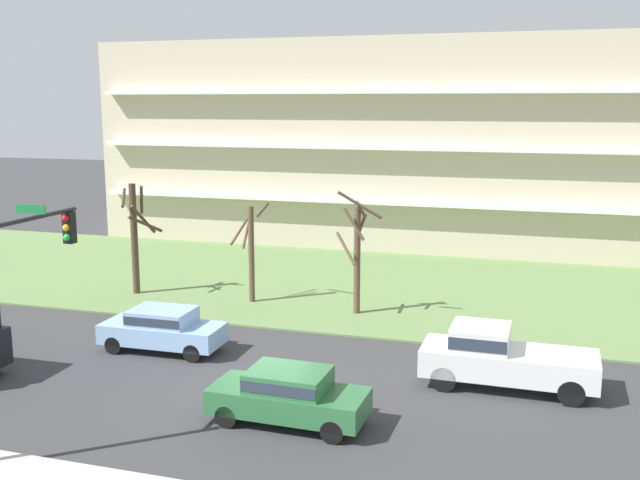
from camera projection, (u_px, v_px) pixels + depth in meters
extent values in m
plane|color=#38383A|center=(270.00, 392.00, 23.14)|extent=(160.00, 160.00, 0.00)
cube|color=#66844C|center=(372.00, 286.00, 36.29)|extent=(80.00, 16.00, 0.08)
cube|color=beige|center=(420.00, 143.00, 47.61)|extent=(39.86, 10.54, 12.62)
cube|color=white|center=(402.00, 203.00, 42.81)|extent=(38.27, 0.90, 0.24)
cube|color=white|center=(403.00, 148.00, 42.24)|extent=(38.27, 0.90, 0.24)
cube|color=white|center=(405.00, 91.00, 41.66)|extent=(38.27, 0.90, 0.24)
cylinder|color=#4C3828|center=(134.00, 240.00, 34.33)|extent=(0.32, 0.32, 5.23)
cylinder|color=#4C3828|center=(141.00, 200.00, 34.10)|extent=(0.62, 0.86, 1.39)
cylinder|color=#4C3828|center=(145.00, 224.00, 33.62)|extent=(0.85, 1.74, 0.99)
cylinder|color=#4C3828|center=(124.00, 198.00, 33.93)|extent=(0.49, 0.88, 0.83)
cylinder|color=#4C3828|center=(143.00, 219.00, 33.78)|extent=(0.56, 1.39, 1.46)
cylinder|color=brown|center=(251.00, 255.00, 32.94)|extent=(0.26, 0.26, 4.39)
cylinder|color=brown|center=(246.00, 236.00, 32.89)|extent=(0.19, 0.64, 1.09)
cylinder|color=brown|center=(239.00, 231.00, 33.06)|extent=(0.39, 1.33, 1.05)
cylinder|color=brown|center=(263.00, 210.00, 32.85)|extent=(0.97, 0.94, 0.82)
cylinder|color=brown|center=(357.00, 261.00, 31.10)|extent=(0.28, 0.28, 4.64)
cylinder|color=brown|center=(362.00, 225.00, 30.96)|extent=(0.55, 0.45, 1.00)
cylinder|color=brown|center=(354.00, 224.00, 30.41)|extent=(0.97, 0.21, 1.36)
cylinder|color=brown|center=(361.00, 209.00, 30.51)|extent=(0.44, 0.52, 0.75)
cylinder|color=brown|center=(360.00, 205.00, 29.77)|extent=(1.77, 0.76, 1.18)
cylinder|color=brown|center=(346.00, 248.00, 30.65)|extent=(1.09, 0.89, 1.25)
cube|color=#8CB2E0|center=(163.00, 333.00, 26.83)|extent=(4.43, 1.87, 0.70)
cube|color=#8CB2E0|center=(162.00, 316.00, 26.72)|extent=(2.23, 1.69, 0.55)
cube|color=#2D3847|center=(162.00, 316.00, 26.72)|extent=(2.18, 1.73, 0.30)
cylinder|color=black|center=(114.00, 345.00, 26.57)|extent=(0.64, 0.23, 0.64)
cylinder|color=black|center=(136.00, 332.00, 28.07)|extent=(0.64, 0.23, 0.64)
cylinder|color=black|center=(192.00, 353.00, 25.73)|extent=(0.64, 0.23, 0.64)
cylinder|color=black|center=(211.00, 339.00, 27.22)|extent=(0.64, 0.23, 0.64)
cube|color=white|center=(508.00, 363.00, 23.30)|extent=(5.42, 2.06, 0.85)
cube|color=white|center=(480.00, 337.00, 23.43)|extent=(1.82, 1.86, 0.70)
cube|color=#2D3847|center=(480.00, 337.00, 23.43)|extent=(1.79, 1.90, 0.38)
cylinder|color=black|center=(444.00, 379.00, 23.11)|extent=(0.80, 0.23, 0.80)
cylinder|color=black|center=(451.00, 360.00, 24.78)|extent=(0.80, 0.23, 0.80)
cylinder|color=black|center=(571.00, 393.00, 21.98)|extent=(0.80, 0.23, 0.80)
cylinder|color=black|center=(571.00, 373.00, 23.65)|extent=(0.80, 0.23, 0.80)
cube|color=#2D6B3D|center=(289.00, 401.00, 20.76)|extent=(4.44, 1.91, 0.70)
cube|color=#2D6B3D|center=(288.00, 379.00, 20.64)|extent=(2.24, 1.71, 0.55)
cube|color=#2D3847|center=(288.00, 379.00, 20.64)|extent=(2.20, 1.75, 0.30)
cylinder|color=black|center=(349.00, 409.00, 21.08)|extent=(0.65, 0.24, 0.64)
cylinder|color=black|center=(332.00, 432.00, 19.60)|extent=(0.65, 0.24, 0.64)
cylinder|color=black|center=(250.00, 395.00, 22.04)|extent=(0.65, 0.24, 0.64)
cylinder|color=black|center=(227.00, 416.00, 20.56)|extent=(0.65, 0.24, 0.64)
cylinder|color=black|center=(26.00, 220.00, 19.27)|extent=(0.12, 4.20, 0.12)
cube|color=black|center=(69.00, 228.00, 21.06)|extent=(0.28, 0.28, 0.90)
sphere|color=red|center=(65.00, 218.00, 20.86)|extent=(0.20, 0.20, 0.20)
sphere|color=#F2A519|center=(66.00, 228.00, 20.91)|extent=(0.20, 0.20, 0.20)
sphere|color=green|center=(67.00, 237.00, 20.97)|extent=(0.20, 0.20, 0.20)
cube|color=#197238|center=(31.00, 209.00, 19.43)|extent=(0.90, 0.04, 0.24)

